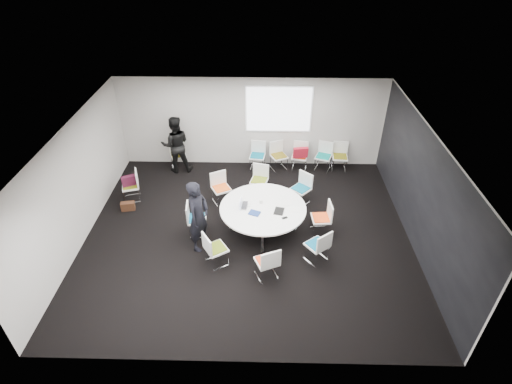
{
  "coord_description": "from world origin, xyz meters",
  "views": [
    {
      "loc": [
        0.38,
        -7.62,
        6.58
      ],
      "look_at": [
        0.2,
        0.4,
        1.0
      ],
      "focal_mm": 28.0,
      "sensor_mm": 36.0,
      "label": 1
    }
  ],
  "objects_px": {
    "chair_ring_e": "(197,224)",
    "chair_ring_g": "(267,267)",
    "chair_ring_d": "(221,194)",
    "chair_ring_h": "(317,251)",
    "chair_back_b": "(279,161)",
    "chair_person_back": "(179,160)",
    "chair_ring_b": "(301,194)",
    "chair_ring_f": "(216,254)",
    "chair_back_d": "(323,161)",
    "conference_table": "(263,214)",
    "chair_back_a": "(257,161)",
    "chair_ring_a": "(321,224)",
    "chair_back_e": "(339,161)",
    "person_main": "(198,216)",
    "maroon_bag": "(129,181)",
    "chair_spare_left": "(132,191)",
    "cup": "(261,201)",
    "person_back": "(176,145)",
    "brown_bag": "(128,206)",
    "chair_back_c": "(299,161)",
    "laptop": "(246,205)",
    "chair_ring_c": "(259,186)"
  },
  "relations": [
    {
      "from": "brown_bag",
      "to": "chair_ring_d",
      "type": "bearing_deg",
      "value": 9.8
    },
    {
      "from": "cup",
      "to": "chair_back_e",
      "type": "bearing_deg",
      "value": 49.8
    },
    {
      "from": "chair_ring_a",
      "to": "chair_back_d",
      "type": "xyz_separation_m",
      "value": [
        0.41,
        3.06,
        0.0
      ]
    },
    {
      "from": "chair_ring_g",
      "to": "chair_person_back",
      "type": "bearing_deg",
      "value": 97.67
    },
    {
      "from": "conference_table",
      "to": "cup",
      "type": "relative_size",
      "value": 23.47
    },
    {
      "from": "chair_ring_c",
      "to": "laptop",
      "type": "relative_size",
      "value": 2.66
    },
    {
      "from": "chair_ring_b",
      "to": "chair_back_e",
      "type": "height_order",
      "value": "same"
    },
    {
      "from": "maroon_bag",
      "to": "chair_back_e",
      "type": "bearing_deg",
      "value": 16.24
    },
    {
      "from": "chair_ring_b",
      "to": "chair_ring_g",
      "type": "bearing_deg",
      "value": 114.17
    },
    {
      "from": "chair_spare_left",
      "to": "cup",
      "type": "height_order",
      "value": "chair_spare_left"
    },
    {
      "from": "chair_ring_h",
      "to": "chair_ring_g",
      "type": "bearing_deg",
      "value": 168.27
    },
    {
      "from": "chair_back_b",
      "to": "chair_back_d",
      "type": "relative_size",
      "value": 1.0
    },
    {
      "from": "conference_table",
      "to": "chair_spare_left",
      "type": "height_order",
      "value": "chair_spare_left"
    },
    {
      "from": "chair_back_e",
      "to": "person_back",
      "type": "xyz_separation_m",
      "value": [
        -5.02,
        -0.17,
        0.62
      ]
    },
    {
      "from": "chair_ring_g",
      "to": "chair_back_b",
      "type": "bearing_deg",
      "value": 62.07
    },
    {
      "from": "chair_ring_g",
      "to": "chair_back_e",
      "type": "relative_size",
      "value": 1.0
    },
    {
      "from": "chair_ring_b",
      "to": "chair_back_d",
      "type": "distance_m",
      "value": 1.96
    },
    {
      "from": "chair_ring_b",
      "to": "chair_person_back",
      "type": "relative_size",
      "value": 1.0
    },
    {
      "from": "chair_back_a",
      "to": "brown_bag",
      "type": "xyz_separation_m",
      "value": [
        -3.45,
        -2.24,
        -0.16
      ]
    },
    {
      "from": "chair_ring_g",
      "to": "chair_back_a",
      "type": "height_order",
      "value": "same"
    },
    {
      "from": "chair_ring_e",
      "to": "chair_ring_g",
      "type": "xyz_separation_m",
      "value": [
        1.74,
        -1.43,
        0.0
      ]
    },
    {
      "from": "chair_spare_left",
      "to": "brown_bag",
      "type": "relative_size",
      "value": 2.44
    },
    {
      "from": "chair_ring_f",
      "to": "chair_back_d",
      "type": "height_order",
      "value": "same"
    },
    {
      "from": "chair_ring_d",
      "to": "chair_ring_h",
      "type": "bearing_deg",
      "value": 109.55
    },
    {
      "from": "chair_ring_b",
      "to": "chair_ring_f",
      "type": "distance_m",
      "value": 3.2
    },
    {
      "from": "chair_ring_b",
      "to": "chair_back_b",
      "type": "relative_size",
      "value": 1.0
    },
    {
      "from": "chair_back_e",
      "to": "person_main",
      "type": "distance_m",
      "value": 5.32
    },
    {
      "from": "chair_ring_h",
      "to": "chair_back_b",
      "type": "xyz_separation_m",
      "value": [
        -0.78,
        4.04,
        0.0
      ]
    },
    {
      "from": "chair_back_b",
      "to": "chair_person_back",
      "type": "height_order",
      "value": "same"
    },
    {
      "from": "conference_table",
      "to": "chair_back_a",
      "type": "height_order",
      "value": "chair_back_a"
    },
    {
      "from": "chair_ring_d",
      "to": "chair_person_back",
      "type": "relative_size",
      "value": 1.0
    },
    {
      "from": "chair_back_e",
      "to": "chair_ring_h",
      "type": "bearing_deg",
      "value": 79.24
    },
    {
      "from": "chair_ring_e",
      "to": "chair_ring_f",
      "type": "height_order",
      "value": "same"
    },
    {
      "from": "chair_back_b",
      "to": "chair_back_c",
      "type": "distance_m",
      "value": 0.65
    },
    {
      "from": "chair_ring_e",
      "to": "brown_bag",
      "type": "bearing_deg",
      "value": -120.26
    },
    {
      "from": "chair_back_e",
      "to": "chair_spare_left",
      "type": "bearing_deg",
      "value": 20.87
    },
    {
      "from": "chair_ring_b",
      "to": "chair_back_e",
      "type": "xyz_separation_m",
      "value": [
        1.33,
        1.79,
        0.0
      ]
    },
    {
      "from": "chair_ring_f",
      "to": "chair_ring_g",
      "type": "xyz_separation_m",
      "value": [
        1.16,
        -0.38,
        0.0
      ]
    },
    {
      "from": "chair_person_back",
      "to": "chair_back_d",
      "type": "bearing_deg",
      "value": 159.52
    },
    {
      "from": "chair_ring_e",
      "to": "chair_back_d",
      "type": "xyz_separation_m",
      "value": [
        3.48,
        3.16,
        0.0
      ]
    },
    {
      "from": "chair_ring_h",
      "to": "chair_spare_left",
      "type": "xyz_separation_m",
      "value": [
        -4.9,
        2.29,
        0.0
      ]
    },
    {
      "from": "chair_ring_h",
      "to": "chair_back_b",
      "type": "height_order",
      "value": "same"
    },
    {
      "from": "person_back",
      "to": "chair_back_b",
      "type": "bearing_deg",
      "value": 171.6
    },
    {
      "from": "chair_ring_a",
      "to": "maroon_bag",
      "type": "xyz_separation_m",
      "value": [
        -5.11,
        1.31,
        0.34
      ]
    },
    {
      "from": "person_main",
      "to": "laptop",
      "type": "xyz_separation_m",
      "value": [
        1.07,
        0.66,
        -0.16
      ]
    },
    {
      "from": "chair_ring_f",
      "to": "chair_back_d",
      "type": "relative_size",
      "value": 1.0
    },
    {
      "from": "chair_back_d",
      "to": "chair_spare_left",
      "type": "height_order",
      "value": "same"
    },
    {
      "from": "conference_table",
      "to": "chair_back_a",
      "type": "relative_size",
      "value": 2.4
    },
    {
      "from": "chair_ring_e",
      "to": "chair_spare_left",
      "type": "bearing_deg",
      "value": -130.94
    },
    {
      "from": "chair_ring_g",
      "to": "chair_ring_h",
      "type": "height_order",
      "value": "same"
    }
  ]
}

